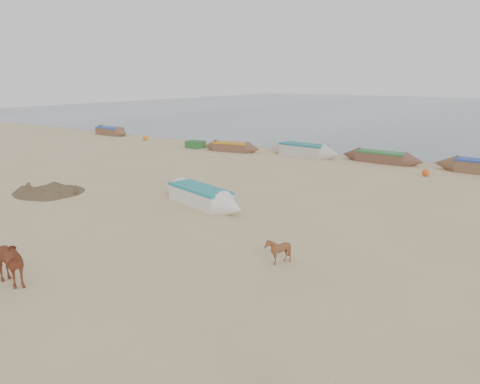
# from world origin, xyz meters

# --- Properties ---
(ground) EXTENTS (140.00, 140.00, 0.00)m
(ground) POSITION_xyz_m (0.00, 0.00, 0.00)
(ground) COLOR tan
(ground) RESTS_ON ground
(cow_adult) EXTENTS (1.74, 0.85, 1.44)m
(cow_adult) POSITION_xyz_m (-1.48, -5.97, 0.72)
(cow_adult) COLOR brown
(cow_adult) RESTS_ON ground
(calf_front) EXTENTS (1.02, 0.97, 0.90)m
(calf_front) POSITION_xyz_m (4.25, -0.05, 0.45)
(calf_front) COLOR brown
(calf_front) RESTS_ON ground
(near_canoe) EXTENTS (6.45, 3.08, 0.83)m
(near_canoe) POSITION_xyz_m (-2.53, 4.30, 0.42)
(near_canoe) COLOR white
(near_canoe) RESTS_ON ground
(debris_pile) EXTENTS (4.36, 4.36, 0.46)m
(debris_pile) POSITION_xyz_m (-10.57, 1.61, 0.23)
(debris_pile) COLOR brown
(debris_pile) RESTS_ON ground
(waterline_canoes) EXTENTS (59.35, 5.17, 0.95)m
(waterline_canoes) POSITION_xyz_m (1.30, 20.15, 0.41)
(waterline_canoes) COLOR brown
(waterline_canoes) RESTS_ON ground
(beach_clutter) EXTENTS (43.22, 5.96, 0.64)m
(beach_clutter) POSITION_xyz_m (3.58, 19.48, 0.30)
(beach_clutter) COLOR #2A5F2D
(beach_clutter) RESTS_ON ground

